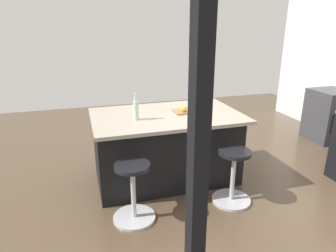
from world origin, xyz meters
The scene contains 9 objects.
ground_plane centered at (0.00, 0.00, 0.00)m, with size 8.15×8.15×0.00m, color brown.
oven_range centered at (-2.79, -0.67, 0.44)m, with size 0.60×0.61×0.87m.
kitchen_island centered at (0.29, -0.15, 0.45)m, with size 1.79×1.12×0.89m.
stool_by_window centered at (-0.28, 0.59, 0.30)m, with size 0.44×0.44×0.63m.
stool_middle centered at (0.85, 0.59, 0.30)m, with size 0.44×0.44×0.63m.
cutting_board centered at (0.00, -0.13, 0.90)m, with size 0.36×0.24×0.02m, color olive.
apple_red centered at (-0.07, -0.20, 0.95)m, with size 0.07×0.07×0.07m, color red.
apple_yellow centered at (0.08, -0.09, 0.95)m, with size 0.08×0.08×0.08m, color gold.
water_bottle centered at (0.68, 0.00, 1.01)m, with size 0.06×0.06×0.31m.
Camera 1 is at (1.28, 3.22, 1.94)m, focal length 32.01 mm.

